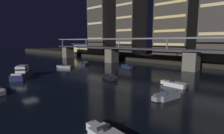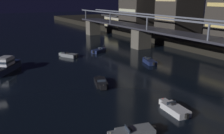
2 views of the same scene
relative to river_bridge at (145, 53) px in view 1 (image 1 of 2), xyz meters
name	(u,v)px [view 1 (image 1 of 2)]	position (x,y,z in m)	size (l,w,h in m)	color
ground_plane	(30,87)	(0.00, -38.87, -4.31)	(400.00, 400.00, 0.00)	black
far_riverbank	(192,55)	(0.00, 48.01, -3.21)	(240.00, 80.00, 2.20)	black
river_bridge	(145,53)	(0.00, 0.00, 0.00)	(97.62, 6.40, 9.38)	#605B51
tower_west_low	(103,16)	(-32.26, 12.40, 16.31)	(10.93, 12.05, 37.15)	#38332D
tower_west_tall	(132,24)	(-17.16, 15.66, 11.70)	(9.16, 11.74, 27.93)	#38332D
tower_central	(176,25)	(3.02, 17.19, 10.45)	(13.01, 12.74, 25.43)	#38332D
waterfront_pavilion	(84,48)	(-47.18, 11.91, 0.13)	(12.40, 7.40, 4.70)	#B2AD9E
cabin_cruiser_near_left	(22,73)	(-10.31, -36.17, -3.26)	(8.54, 7.14, 2.79)	#19234C
speedboat_near_center	(166,96)	(21.18, -28.18, -3.90)	(2.61, 5.21, 1.16)	gray
speedboat_near_right	(174,84)	(19.13, -20.50, -3.90)	(5.23, 2.24, 1.16)	silver
speedboat_mid_center	(110,77)	(5.93, -23.85, -3.90)	(5.13, 2.97, 1.16)	black
speedboat_mid_right	(127,67)	(-1.02, -8.34, -3.90)	(5.17, 2.81, 1.16)	#19234C
speedboat_far_left	(65,67)	(-15.62, -21.34, -3.90)	(4.86, 3.61, 1.16)	gray
speedboat_far_center	(85,64)	(-16.57, -12.62, -3.90)	(3.37, 4.96, 1.16)	#19234C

